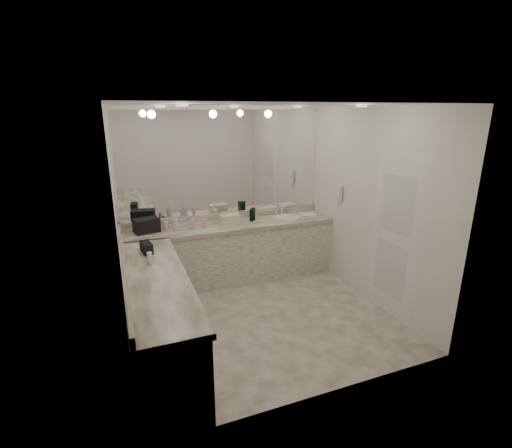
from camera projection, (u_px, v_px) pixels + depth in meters
name	position (u px, v px, depth m)	size (l,w,h in m)	color
floor	(260.00, 315.00, 4.80)	(3.20, 3.20, 0.00)	beige
ceiling	(261.00, 105.00, 4.03)	(3.20, 3.20, 0.00)	white
wall_back	(224.00, 194.00, 5.75)	(3.20, 0.02, 2.60)	silver
wall_left	(118.00, 235.00, 3.86)	(0.02, 3.00, 2.60)	silver
wall_right	(371.00, 207.00, 4.97)	(0.02, 3.00, 2.60)	silver
vanity_back_base	(231.00, 253.00, 5.74)	(3.20, 0.60, 0.84)	silver
vanity_back_top	(231.00, 226.00, 5.60)	(3.20, 0.64, 0.06)	beige
vanity_left_base	(158.00, 318.00, 3.95)	(0.60, 2.40, 0.84)	silver
vanity_left_top	(155.00, 279.00, 3.83)	(0.64, 2.42, 0.06)	beige
backsplash_back	(225.00, 216.00, 5.83)	(3.20, 0.04, 0.10)	beige
backsplash_left	(124.00, 265.00, 3.97)	(0.04, 3.00, 0.10)	beige
mirror_back	(224.00, 163.00, 5.60)	(3.12, 0.01, 1.55)	white
mirror_left	(114.00, 190.00, 3.72)	(0.01, 2.92, 1.55)	white
sink	(287.00, 218.00, 5.93)	(0.44, 0.44, 0.03)	white
faucet	(282.00, 210.00, 6.09)	(0.24, 0.16, 0.14)	silver
wall_phone	(339.00, 193.00, 5.56)	(0.06, 0.10, 0.24)	white
door	(394.00, 236.00, 4.59)	(0.02, 0.82, 2.10)	white
black_toiletry_bag	(147.00, 225.00, 5.18)	(0.34, 0.21, 0.19)	black
black_bag_spill	(146.00, 247.00, 4.45)	(0.11, 0.24, 0.13)	black
cream_cosmetic_case	(230.00, 219.00, 5.53)	(0.28, 0.17, 0.16)	beige
hand_towel	(307.00, 215.00, 5.96)	(0.26, 0.17, 0.04)	white
lotion_left	(150.00, 258.00, 4.12)	(0.06, 0.06, 0.13)	white
soap_bottle_a	(175.00, 222.00, 5.26)	(0.09, 0.09, 0.23)	beige
soap_bottle_b	(191.00, 222.00, 5.35)	(0.09, 0.09, 0.20)	#BAB5CD
soap_bottle_c	(224.00, 218.00, 5.55)	(0.15, 0.15, 0.19)	beige
green_bottle_0	(252.00, 215.00, 5.70)	(0.07, 0.07, 0.19)	#12462B
green_bottle_1	(253.00, 214.00, 5.76)	(0.07, 0.07, 0.19)	#12462B
green_bottle_2	(253.00, 214.00, 5.75)	(0.07, 0.07, 0.19)	#12462B
amenity_bottle_0	(166.00, 226.00, 5.34)	(0.04, 0.04, 0.07)	#E0B28C
amenity_bottle_1	(166.00, 226.00, 5.26)	(0.06, 0.06, 0.13)	#E0B28C
amenity_bottle_2	(168.00, 225.00, 5.36)	(0.05, 0.05, 0.09)	#9966B2
amenity_bottle_3	(226.00, 221.00, 5.50)	(0.06, 0.06, 0.11)	#F2D84C
amenity_bottle_4	(230.00, 221.00, 5.52)	(0.06, 0.06, 0.13)	white
amenity_bottle_5	(205.00, 224.00, 5.37)	(0.06, 0.06, 0.13)	#E0B28C
amenity_bottle_6	(143.00, 228.00, 5.21)	(0.05, 0.05, 0.10)	silver
amenity_bottle_7	(232.00, 219.00, 5.63)	(0.04, 0.04, 0.10)	#E0B28C
amenity_bottle_8	(221.00, 219.00, 5.65)	(0.06, 0.06, 0.10)	white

